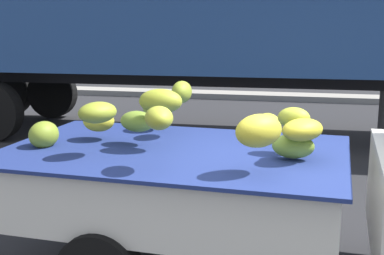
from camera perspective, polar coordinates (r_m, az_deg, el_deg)
name	(u,v)px	position (r m, az deg, el deg)	size (l,w,h in m)	color
curb_strip	(310,98)	(14.59, 12.76, 3.20)	(80.00, 0.80, 0.16)	gray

